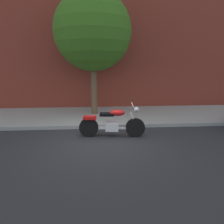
# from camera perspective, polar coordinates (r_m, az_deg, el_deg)

# --- Properties ---
(ground_plane) EXTENTS (60.00, 60.00, 0.00)m
(ground_plane) POSITION_cam_1_polar(r_m,az_deg,el_deg) (6.65, -3.14, -8.22)
(ground_plane) COLOR #28282D
(sidewalk) EXTENTS (19.57, 3.24, 0.14)m
(sidewalk) POSITION_cam_1_polar(r_m,az_deg,el_deg) (9.31, -3.41, -1.12)
(sidewalk) COLOR gray
(sidewalk) RESTS_ON ground
(building_facade) EXTENTS (19.57, 0.50, 9.23)m
(building_facade) POSITION_cam_1_polar(r_m,az_deg,el_deg) (11.03, -3.92, 25.13)
(building_facade) COLOR maroon
(building_facade) RESTS_ON ground
(motorcycle) EXTENTS (2.29, 0.70, 1.17)m
(motorcycle) POSITION_cam_1_polar(r_m,az_deg,el_deg) (6.81, -0.02, -3.41)
(motorcycle) COLOR black
(motorcycle) RESTS_ON ground
(street_tree) EXTENTS (3.38, 3.38, 5.50)m
(street_tree) POSITION_cam_1_polar(r_m,az_deg,el_deg) (9.24, -5.60, 22.05)
(street_tree) COLOR brown
(street_tree) RESTS_ON ground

